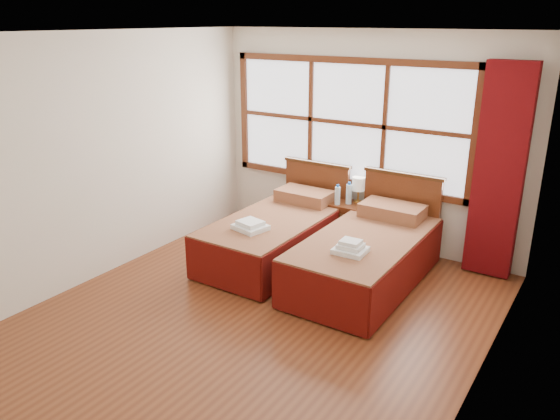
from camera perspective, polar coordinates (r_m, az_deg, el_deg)
The scene contains 15 objects.
floor at distance 5.39m, azimuth -1.94°, elevation -10.80°, with size 4.50×4.50×0.00m, color brown.
ceiling at distance 4.65m, azimuth -2.32°, elevation 18.06°, with size 4.50×4.50×0.00m, color white.
wall_back at distance 6.77m, azimuth 8.97°, elevation 7.18°, with size 4.00×4.00×0.00m, color silver.
wall_left at distance 6.19m, azimuth -17.52°, elevation 5.37°, with size 4.50×4.50×0.00m, color silver.
wall_right at distance 4.11m, azimuth 21.38°, elevation -2.04°, with size 4.50×4.50×0.00m, color silver.
window at distance 6.80m, azimuth 6.98°, elevation 9.04°, with size 3.16×0.06×1.56m.
curtain at distance 6.20m, azimuth 21.93°, elevation 3.64°, with size 0.50×0.16×2.30m, color #650A0D.
bed_left at distance 6.45m, azimuth -0.31°, elevation -2.52°, with size 1.01×2.03×0.98m.
bed_right at distance 5.94m, azimuth 9.07°, elevation -4.68°, with size 1.04×2.06×1.01m.
nightstand at distance 6.86m, azimuth 7.08°, elevation -1.50°, with size 0.41×0.41×0.55m.
towels_left at distance 5.97m, azimuth -3.11°, elevation -1.66°, with size 0.39×0.36×0.10m.
towels_right at distance 5.38m, azimuth 7.37°, elevation -3.94°, with size 0.32×0.28×0.13m.
lamp at distance 6.77m, azimuth 8.22°, elevation 2.65°, with size 0.17×0.17×0.32m.
bottle_near at distance 6.69m, azimuth 6.03°, elevation 1.53°, with size 0.07×0.07×0.25m.
bottle_far at distance 6.73m, azimuth 7.22°, elevation 1.68°, with size 0.07×0.07×0.28m.
Camera 1 is at (2.68, -3.80, 2.71)m, focal length 35.00 mm.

